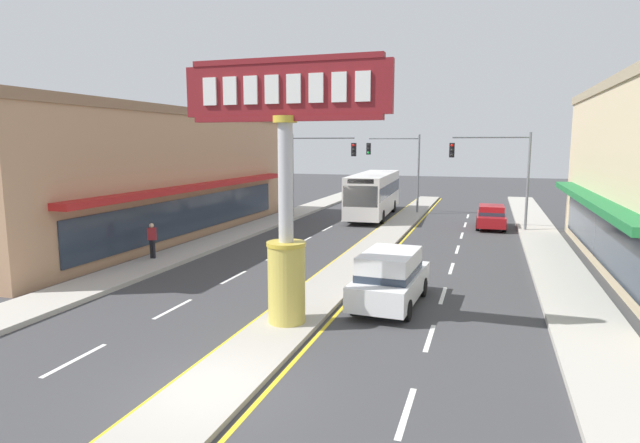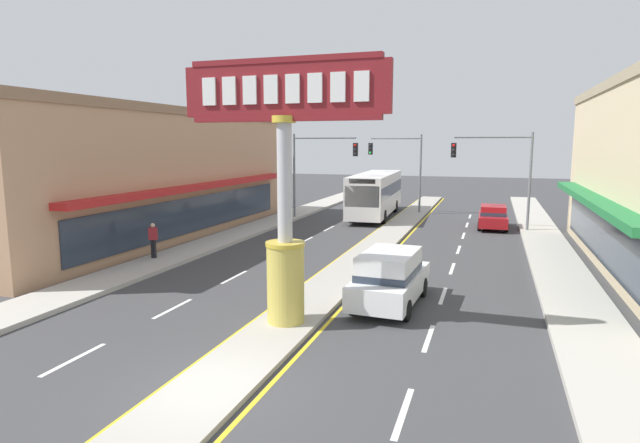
{
  "view_description": "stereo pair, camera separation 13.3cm",
  "coord_description": "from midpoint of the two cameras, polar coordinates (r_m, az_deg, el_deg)",
  "views": [
    {
      "loc": [
        5.67,
        -9.74,
        5.52
      ],
      "look_at": [
        -0.33,
        8.73,
        2.6
      ],
      "focal_mm": 29.23,
      "sensor_mm": 36.0,
      "label": 1
    },
    {
      "loc": [
        5.8,
        -9.7,
        5.52
      ],
      "look_at": [
        -0.33,
        8.73,
        2.6
      ],
      "focal_mm": 29.23,
      "sensor_mm": 36.0,
      "label": 2
    }
  ],
  "objects": [
    {
      "name": "median_strip",
      "position": [
        28.83,
        6.59,
        -2.4
      ],
      "size": [
        1.92,
        52.0,
        0.14
      ],
      "primitive_type": "cube",
      "color": "#A39E93",
      "rests_on": "ground"
    },
    {
      "name": "pedestrian_near_kerb",
      "position": [
        25.58,
        -17.66,
        -1.76
      ],
      "size": [
        0.46,
        0.39,
        1.66
      ],
      "color": "black",
      "rests_on": "sidewalk_left"
    },
    {
      "name": "sidewalk_left",
      "position": [
        30.0,
        -10.75,
        -2.03
      ],
      "size": [
        2.31,
        60.0,
        0.18
      ],
      "primitive_type": "cube",
      "color": "#ADA89E",
      "rests_on": "ground"
    },
    {
      "name": "traffic_light_left_side",
      "position": [
        37.38,
        -0.23,
        6.6
      ],
      "size": [
        4.86,
        0.46,
        6.2
      ],
      "color": "slate",
      "rests_on": "ground"
    },
    {
      "name": "traffic_light_right_side",
      "position": [
        34.46,
        19.26,
        5.96
      ],
      "size": [
        4.86,
        0.46,
        6.2
      ],
      "color": "slate",
      "rests_on": "ground"
    },
    {
      "name": "sidewalk_right",
      "position": [
        26.46,
        24.5,
        -4.08
      ],
      "size": [
        2.31,
        60.0,
        0.18
      ],
      "primitive_type": "cube",
      "color": "#ADA89E",
      "rests_on": "ground"
    },
    {
      "name": "bus_far_right_lane",
      "position": [
        39.76,
        6.21,
        3.23
      ],
      "size": [
        3.09,
        11.31,
        3.26
      ],
      "color": "silver",
      "rests_on": "ground"
    },
    {
      "name": "storefront_left",
      "position": [
        33.11,
        -19.03,
        5.04
      ],
      "size": [
        8.82,
        25.52,
        7.51
      ],
      "color": "tan",
      "rests_on": "ground"
    },
    {
      "name": "traffic_light_median_far",
      "position": [
        41.7,
        8.99,
        6.63
      ],
      "size": [
        4.2,
        0.46,
        6.2
      ],
      "color": "slate",
      "rests_on": "ground"
    },
    {
      "name": "district_sign",
      "position": [
        15.34,
        -3.64,
        3.42
      ],
      "size": [
        6.25,
        1.18,
        7.79
      ],
      "color": "gold",
      "rests_on": "median_strip"
    },
    {
      "name": "ground_plane",
      "position": [
        12.57,
        -11.44,
        -17.7
      ],
      "size": [
        160.0,
        160.0,
        0.0
      ],
      "primitive_type": "plane",
      "color": "#3A3A3D"
    },
    {
      "name": "suv_near_left_lane",
      "position": [
        18.05,
        7.86,
        -6.09
      ],
      "size": [
        2.15,
        4.69,
        1.9
      ],
      "color": "white",
      "rests_on": "ground"
    },
    {
      "name": "lane_markings",
      "position": [
        27.54,
        6.01,
        -3.05
      ],
      "size": [
        8.66,
        52.0,
        0.01
      ],
      "color": "silver",
      "rests_on": "ground"
    },
    {
      "name": "sedan_near_right_lane",
      "position": [
        35.79,
        18.51,
        0.51
      ],
      "size": [
        1.88,
        4.32,
        1.53
      ],
      "color": "maroon",
      "rests_on": "ground"
    }
  ]
}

